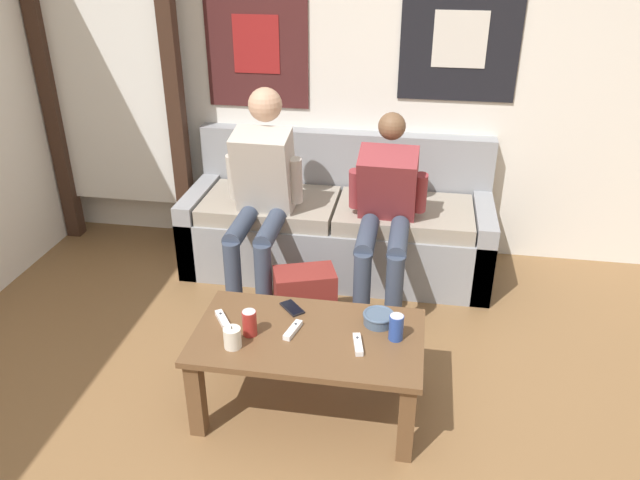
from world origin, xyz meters
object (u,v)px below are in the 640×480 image
ceramic_bowl (379,318)px  cell_phone (292,308)px  pillar_candle (232,338)px  game_controller_near_left (293,330)px  person_seated_adult (261,190)px  person_seated_teen (385,210)px  couch (338,226)px  backpack (305,301)px  drink_can_red (250,323)px  coffee_table (308,348)px  game_controller_far_center (223,319)px  drink_can_blue (396,327)px  game_controller_near_right (358,344)px

ceramic_bowl → cell_phone: bearing=172.7°
pillar_candle → game_controller_near_left: size_ratio=0.73×
person_seated_adult → person_seated_teen: 0.75m
person_seated_teen → ceramic_bowl: size_ratio=7.53×
person_seated_teen → couch: bearing=130.1°
couch → ceramic_bowl: (0.37, -1.30, 0.17)m
ceramic_bowl → backpack: bearing=131.0°
drink_can_red → pillar_candle: bearing=-116.0°
couch → coffee_table: 1.44m
person_seated_teen → game_controller_near_left: person_seated_teen is taller
cell_phone → backpack: bearing=93.2°
game_controller_near_left → game_controller_far_center: bearing=175.2°
drink_can_red → game_controller_near_left: drink_can_red is taller
couch → cell_phone: bearing=-92.4°
pillar_candle → drink_can_blue: bearing=14.2°
person_seated_adult → person_seated_teen: person_seated_adult is taller
person_seated_teen → game_controller_far_center: bearing=-124.2°
game_controller_far_center → drink_can_blue: bearing=-0.0°
cell_phone → coffee_table: bearing=-59.3°
drink_can_blue → game_controller_near_left: (-0.47, -0.03, -0.05)m
ceramic_bowl → coffee_table: bearing=-155.7°
pillar_candle → drink_can_blue: 0.73m
drink_can_red → game_controller_far_center: bearing=153.7°
couch → drink_can_blue: size_ratio=16.08×
pillar_candle → drink_can_blue: size_ratio=0.87×
drink_can_red → game_controller_far_center: 0.18m
ceramic_bowl → pillar_candle: size_ratio=1.39×
person_seated_adult → drink_can_blue: 1.36m
game_controller_far_center → person_seated_adult: bearing=93.7°
person_seated_adult → game_controller_far_center: (0.07, -1.02, -0.24)m
backpack → drink_can_red: drink_can_red is taller
drink_can_blue → drink_can_red: (-0.66, -0.08, 0.00)m
drink_can_blue → drink_can_red: same height
ceramic_bowl → game_controller_far_center: (-0.73, -0.11, -0.02)m
couch → coffee_table: (0.06, -1.44, 0.06)m
person_seated_teen → drink_can_blue: person_seated_teen is taller
drink_can_blue → game_controller_near_right: bearing=-151.4°
drink_can_red → game_controller_near_left: bearing=14.0°
person_seated_adult → drink_can_blue: size_ratio=10.08×
coffee_table → game_controller_near_right: (0.23, -0.05, 0.09)m
ceramic_bowl → cell_phone: (-0.42, 0.05, -0.03)m
game_controller_near_left → cell_phone: (-0.04, 0.19, -0.01)m
drink_can_blue → game_controller_near_right: (-0.16, -0.09, -0.05)m
pillar_candle → coffee_table: bearing=25.1°
couch → person_seated_teen: (0.33, -0.39, 0.32)m
coffee_table → person_seated_adult: size_ratio=0.84×
drink_can_blue → person_seated_teen: bearing=97.2°
person_seated_teen → drink_can_red: person_seated_teen is taller
coffee_table → drink_can_red: size_ratio=8.46×
coffee_table → game_controller_near_right: game_controller_near_right is taller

